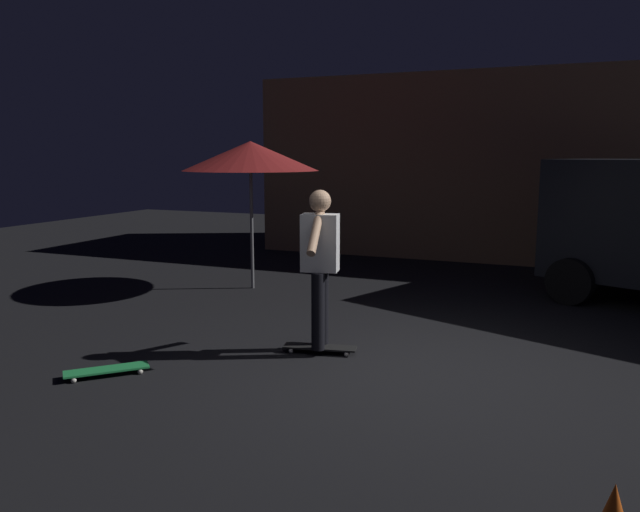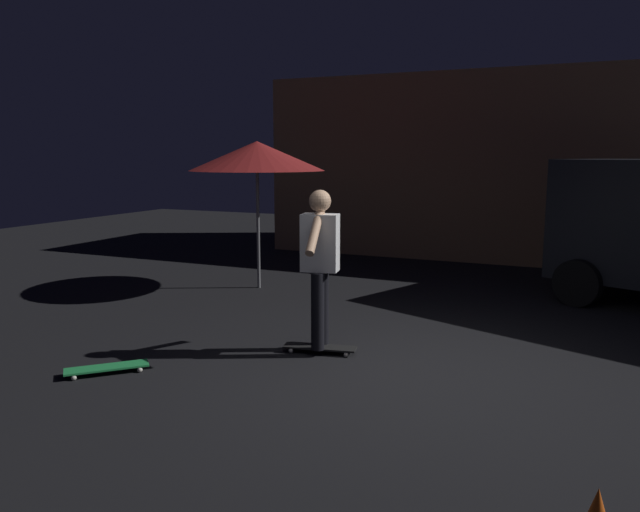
% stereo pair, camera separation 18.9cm
% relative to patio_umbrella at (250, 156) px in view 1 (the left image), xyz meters
% --- Properties ---
extents(ground_plane, '(28.00, 28.00, 0.00)m').
position_rel_patio_umbrella_xyz_m(ground_plane, '(3.31, -2.97, -2.07)').
color(ground_plane, black).
extents(low_building, '(12.14, 3.37, 3.69)m').
position_rel_patio_umbrella_xyz_m(low_building, '(4.35, 5.38, -0.23)').
color(low_building, '#AD7F56').
rests_on(low_building, ground_plane).
extents(patio_umbrella, '(2.10, 2.10, 2.30)m').
position_rel_patio_umbrella_xyz_m(patio_umbrella, '(0.00, 0.00, 0.00)').
color(patio_umbrella, slate).
rests_on(patio_umbrella, ground_plane).
extents(skateboard_ridden, '(0.80, 0.35, 0.07)m').
position_rel_patio_umbrella_xyz_m(skateboard_ridden, '(2.24, -2.60, -2.02)').
color(skateboard_ridden, black).
rests_on(skateboard_ridden, ground_plane).
extents(skateboard_spare, '(0.69, 0.70, 0.07)m').
position_rel_patio_umbrella_xyz_m(skateboard_spare, '(0.62, -4.03, -2.02)').
color(skateboard_spare, green).
rests_on(skateboard_spare, ground_plane).
extents(skater, '(0.42, 0.98, 1.67)m').
position_rel_patio_umbrella_xyz_m(skater, '(2.24, -2.60, -1.04)').
color(skater, black).
rests_on(skater, skateboard_ridden).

